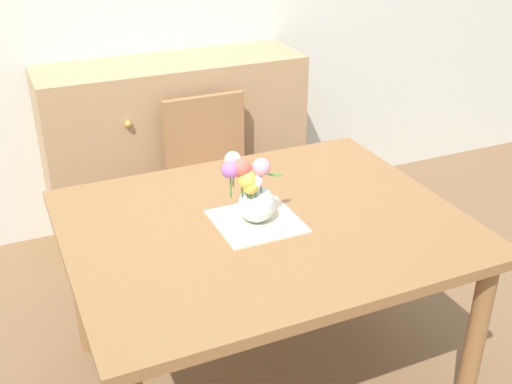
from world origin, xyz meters
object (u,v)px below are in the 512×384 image
object	(u,v)px
chair_far	(213,175)
flower_vase	(252,191)
dresser	(176,150)
dining_table	(264,242)

from	to	relation	value
chair_far	flower_vase	world-z (taller)	flower_vase
dresser	flower_vase	world-z (taller)	flower_vase
dining_table	dresser	world-z (taller)	dresser
dining_table	chair_far	distance (m)	0.93
dining_table	flower_vase	bearing A→B (deg)	179.53
chair_far	dresser	xyz separation A→B (m)	(-0.06, 0.42, -0.02)
dining_table	flower_vase	world-z (taller)	flower_vase
dining_table	dresser	bearing A→B (deg)	86.93
chair_far	dresser	distance (m)	0.43
chair_far	flower_vase	size ratio (longest dim) A/B	3.53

